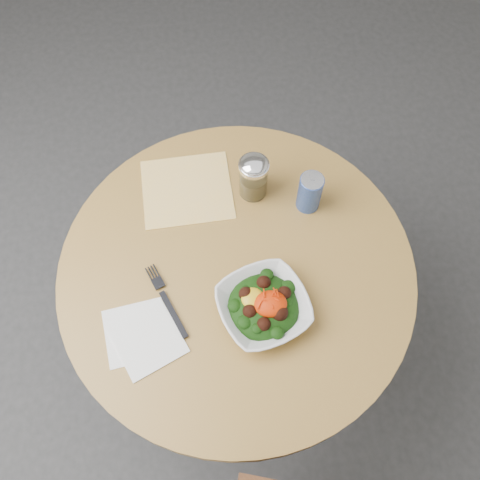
{
  "coord_description": "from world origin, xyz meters",
  "views": [
    {
      "loc": [
        -0.05,
        -0.54,
        1.98
      ],
      "look_at": [
        0.01,
        0.05,
        0.81
      ],
      "focal_mm": 40.0,
      "sensor_mm": 36.0,
      "label": 1
    }
  ],
  "objects": [
    {
      "name": "beverage_can",
      "position": [
        0.21,
        0.17,
        0.81
      ],
      "size": [
        0.06,
        0.06,
        0.12
      ],
      "color": "navy",
      "rests_on": "table"
    },
    {
      "name": "cloth_napkin",
      "position": [
        -0.11,
        0.25,
        0.75
      ],
      "size": [
        0.25,
        0.23,
        0.0
      ],
      "primitive_type": "cube",
      "rotation": [
        0.0,
        0.0,
        0.04
      ],
      "color": "#FEAB0D",
      "rests_on": "table"
    },
    {
      "name": "spice_shaker",
      "position": [
        0.07,
        0.22,
        0.82
      ],
      "size": [
        0.08,
        0.08,
        0.14
      ],
      "color": "silver",
      "rests_on": "table"
    },
    {
      "name": "salad_bowl",
      "position": [
        0.05,
        -0.12,
        0.78
      ],
      "size": [
        0.27,
        0.27,
        0.08
      ],
      "color": "silver",
      "rests_on": "table"
    },
    {
      "name": "paper_napkins",
      "position": [
        -0.24,
        -0.15,
        0.75
      ],
      "size": [
        0.21,
        0.2,
        0.0
      ],
      "color": "white",
      "rests_on": "table"
    },
    {
      "name": "ground",
      "position": [
        0.0,
        0.0,
        0.0
      ],
      "size": [
        6.0,
        6.0,
        0.0
      ],
      "primitive_type": "plane",
      "color": "#303033",
      "rests_on": "ground"
    },
    {
      "name": "fork",
      "position": [
        -0.18,
        -0.06,
        0.76
      ],
      "size": [
        0.1,
        0.2,
        0.0
      ],
      "color": "black",
      "rests_on": "table"
    },
    {
      "name": "table",
      "position": [
        0.0,
        0.0,
        0.55
      ],
      "size": [
        0.9,
        0.9,
        0.75
      ],
      "color": "black",
      "rests_on": "ground"
    }
  ]
}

